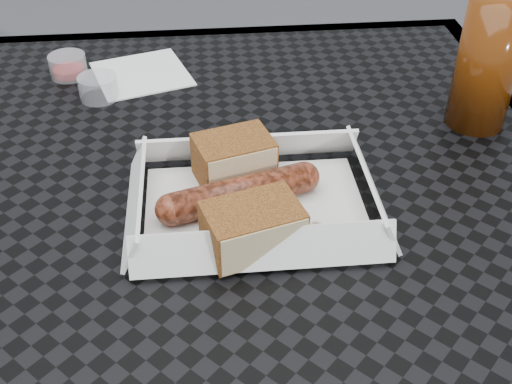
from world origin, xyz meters
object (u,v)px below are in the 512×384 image
at_px(patio_table, 222,233).
at_px(drink_glass, 487,65).
at_px(bratwurst, 240,193).
at_px(food_tray, 255,208).

bearing_deg(patio_table, drink_glass, 15.90).
height_order(bratwurst, drink_glass, drink_glass).
distance_m(patio_table, food_tray, 0.10).
xyz_separation_m(patio_table, food_tray, (0.03, -0.05, 0.08)).
height_order(food_tray, drink_glass, drink_glass).
distance_m(food_tray, bratwurst, 0.02).
distance_m(patio_table, bratwurst, 0.11).
xyz_separation_m(food_tray, drink_glass, (0.28, 0.14, 0.08)).
xyz_separation_m(patio_table, drink_glass, (0.31, 0.09, 0.15)).
distance_m(bratwurst, drink_glass, 0.33).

